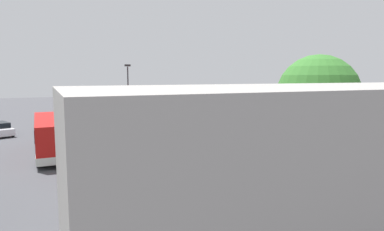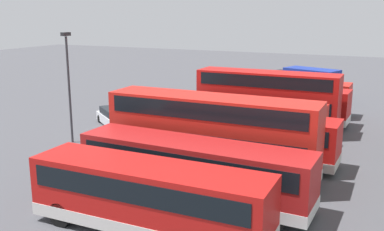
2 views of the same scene
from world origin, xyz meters
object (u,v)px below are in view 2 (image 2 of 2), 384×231
bus_single_deck_fourth (251,119)px  box_truck_blue (304,82)px  bus_single_deck_second (276,102)px  bus_single_deck_seventh (193,168)px  bus_double_decker_sixth (211,134)px  bus_single_deck_fifth (242,134)px  bus_double_decker_third (267,99)px  bus_single_deck_far_end (149,196)px  bus_single_deck_near_end (284,94)px  car_small_green (115,117)px  lamp_post_tall (69,79)px

bus_single_deck_fourth → box_truck_blue: box_truck_blue is taller
bus_single_deck_second → bus_single_deck_seventh: same height
bus_double_decker_sixth → bus_single_deck_fifth: bearing=170.6°
bus_single_deck_fourth → bus_single_deck_seventh: bearing=3.2°
bus_single_deck_fifth → box_truck_blue: size_ratio=1.48×
bus_double_decker_third → bus_single_deck_far_end: 18.31m
bus_single_deck_near_end → box_truck_blue: 7.66m
bus_single_deck_fifth → bus_single_deck_far_end: 10.66m
bus_single_deck_seventh → car_small_green: bus_single_deck_seventh is taller
bus_single_deck_fourth → box_truck_blue: 18.12m
bus_single_deck_far_end → lamp_post_tall: (-8.96, -11.73, 2.89)m
bus_single_deck_near_end → bus_single_deck_second: same height
bus_single_deck_seventh → lamp_post_tall: (-5.21, -11.95, 2.89)m
bus_single_deck_fifth → bus_single_deck_seventh: same height
bus_single_deck_second → bus_single_deck_far_end: bearing=1.2°
bus_single_deck_second → car_small_green: 13.53m
bus_double_decker_third → car_small_green: (4.15, -11.38, -1.75)m
bus_single_deck_seventh → bus_single_deck_far_end: size_ratio=1.13×
bus_single_deck_fifth → car_small_green: bearing=-106.1°
bus_single_deck_near_end → bus_double_decker_sixth: 17.96m
bus_double_decker_sixth → lamp_post_tall: size_ratio=1.55×
box_truck_blue → lamp_post_tall: size_ratio=1.03×
box_truck_blue → bus_double_decker_third: bearing=0.4°
bus_double_decker_third → bus_double_decker_sixth: bearing=0.5°
bus_double_decker_third → box_truck_blue: bus_double_decker_third is taller
bus_single_deck_near_end → bus_double_decker_third: bearing=2.7°
bus_single_deck_fourth → bus_double_decker_sixth: bus_double_decker_sixth is taller
bus_single_deck_near_end → bus_single_deck_fifth: size_ratio=0.99×
bus_double_decker_sixth → bus_single_deck_seventh: size_ratio=1.01×
bus_single_deck_fifth → bus_double_decker_sixth: (3.49, -0.58, 0.83)m
lamp_post_tall → bus_double_decker_sixth: bearing=81.1°
lamp_post_tall → bus_single_deck_fifth: bearing=98.0°
bus_single_deck_seventh → lamp_post_tall: lamp_post_tall is taller
bus_single_deck_fourth → car_small_green: 11.40m
bus_single_deck_near_end → bus_single_deck_fourth: 10.47m
bus_double_decker_third → bus_single_deck_seventh: size_ratio=0.93×
bus_single_deck_second → box_truck_blue: (-11.21, -0.01, 0.08)m
bus_single_deck_near_end → bus_double_decker_third: bus_double_decker_third is taller
bus_single_deck_far_end → bus_single_deck_fifth: bearing=178.4°
bus_single_deck_second → box_truck_blue: bearing=-180.0°
bus_single_deck_near_end → bus_single_deck_far_end: bearing=1.6°
car_small_green → bus_single_deck_fourth: bearing=92.5°
bus_single_deck_fifth → bus_single_deck_far_end: size_ratio=1.12×
box_truck_blue → lamp_post_tall: lamp_post_tall is taller
bus_double_decker_sixth → car_small_green: 13.54m
bus_single_deck_near_end → box_truck_blue: bearing=178.4°
bus_single_deck_far_end → box_truck_blue: box_truck_blue is taller
bus_single_deck_fifth → bus_single_deck_seventh: 6.91m
bus_single_deck_fourth → bus_single_deck_fifth: (3.98, 0.70, 0.00)m
car_small_green → bus_single_deck_seventh: bearing=49.1°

